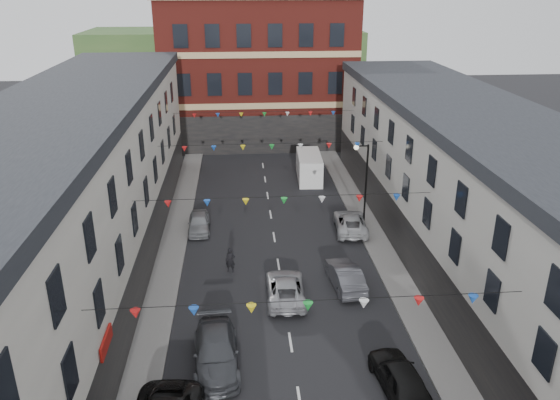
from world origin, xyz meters
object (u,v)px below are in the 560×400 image
object	(u,v)px
pedestrian	(230,260)
car_right_f	(350,222)
street_lamp	(363,173)
car_right_e	(345,276)
car_right_d	(400,377)
white_van	(309,167)
moving_car	(285,288)
car_left_d	(216,351)
car_left_e	(199,223)

from	to	relation	value
pedestrian	car_right_f	bearing A→B (deg)	43.07
street_lamp	pedestrian	bearing A→B (deg)	-145.08
car_right_e	car_right_d	bearing A→B (deg)	89.43
white_van	moving_car	bearing A→B (deg)	-98.30
street_lamp	car_left_d	xyz separation A→B (m)	(-10.15, -15.40, -3.17)
car_left_d	car_right_e	bearing A→B (deg)	38.38
pedestrian	car_right_d	bearing A→B (deg)	-45.30
car_right_f	car_left_e	bearing A→B (deg)	0.40
car_left_d	white_van	distance (m)	26.30
white_van	pedestrian	bearing A→B (deg)	-110.16
car_left_d	moving_car	xyz separation A→B (m)	(3.70, 5.49, -0.09)
car_left_d	street_lamp	bearing A→B (deg)	53.26
car_right_d	car_right_f	distance (m)	16.45
car_left_d	car_left_e	xyz separation A→B (m)	(-1.67, 14.90, -0.10)
moving_car	white_van	world-z (taller)	white_van
car_right_d	car_left_d	bearing A→B (deg)	-22.75
white_van	car_right_d	bearing A→B (deg)	-86.32
car_right_d	moving_car	distance (m)	8.94
car_left_e	car_right_d	world-z (taller)	car_right_d
car_right_f	pedestrian	bearing A→B (deg)	36.91
car_left_e	white_van	world-z (taller)	white_van
car_left_d	pedestrian	world-z (taller)	pedestrian
car_left_e	car_right_f	size ratio (longest dim) A/B	0.80
car_left_d	car_right_f	xyz separation A→B (m)	(9.10, 14.07, -0.08)
white_van	car_left_e	bearing A→B (deg)	-129.13
car_right_f	pedestrian	distance (m)	10.03
car_left_d	pedestrian	bearing A→B (deg)	82.71
car_left_d	car_right_d	bearing A→B (deg)	-19.71
car_left_e	street_lamp	bearing A→B (deg)	0.42
car_left_e	moving_car	xyz separation A→B (m)	(5.38, -9.41, 0.01)
car_right_e	moving_car	xyz separation A→B (m)	(-3.57, -1.00, -0.06)
car_left_d	car_right_e	distance (m)	9.76
car_right_e	car_right_f	bearing A→B (deg)	-108.73
car_left_e	moving_car	size ratio (longest dim) A/B	0.81
street_lamp	moving_car	bearing A→B (deg)	-123.04
car_left_e	moving_car	bearing A→B (deg)	-62.27
car_right_e	moving_car	size ratio (longest dim) A/B	0.93
car_right_d	white_van	distance (m)	27.54
street_lamp	car_left_e	bearing A→B (deg)	-177.55
car_left_e	car_right_f	world-z (taller)	car_right_f
moving_car	pedestrian	bearing A→B (deg)	-44.63
car_right_d	car_left_e	bearing A→B (deg)	-67.12
car_left_e	car_right_d	size ratio (longest dim) A/B	0.88
car_left_e	car_right_f	xyz separation A→B (m)	(10.77, -0.83, 0.01)
car_left_d	pedestrian	xyz separation A→B (m)	(0.60, 8.74, 0.07)
street_lamp	car_left_e	distance (m)	12.28
car_right_d	moving_car	bearing A→B (deg)	-67.70
car_right_d	car_right_e	bearing A→B (deg)	-91.76
street_lamp	moving_car	size ratio (longest dim) A/B	1.30
car_right_d	car_right_f	bearing A→B (deg)	-100.24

